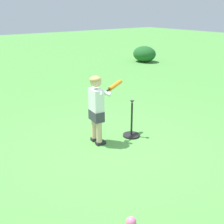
{
  "coord_description": "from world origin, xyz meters",
  "views": [
    {
      "loc": [
        3.16,
        -2.47,
        2.04
      ],
      "look_at": [
        -0.34,
        0.19,
        0.45
      ],
      "focal_mm": 46.97,
      "sensor_mm": 36.0,
      "label": 1
    }
  ],
  "objects": [
    {
      "name": "child_batter",
      "position": [
        -0.34,
        -0.08,
        0.65
      ],
      "size": [
        0.37,
        0.74,
        1.08
      ],
      "color": "#232328",
      "rests_on": "ground"
    },
    {
      "name": "ground_plane",
      "position": [
        0.0,
        0.0,
        0.0
      ],
      "size": [
        40.0,
        40.0,
        0.0
      ],
      "primitive_type": "plane",
      "color": "#519942"
    },
    {
      "name": "play_ball_by_bucket",
      "position": [
        1.42,
        -0.91,
        0.05
      ],
      "size": [
        0.1,
        0.1,
        0.1
      ],
      "primitive_type": "sphere",
      "color": "pink",
      "rests_on": "ground"
    },
    {
      "name": "batting_tee",
      "position": [
        -0.19,
        0.48,
        0.1
      ],
      "size": [
        0.28,
        0.28,
        0.62
      ],
      "color": "black",
      "rests_on": "ground"
    },
    {
      "name": "shrub_left_background",
      "position": [
        -5.19,
        5.46,
        0.3
      ],
      "size": [
        0.94,
        0.81,
        0.6
      ],
      "primitive_type": "ellipsoid",
      "color": "#1E5B23",
      "rests_on": "ground"
    }
  ]
}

